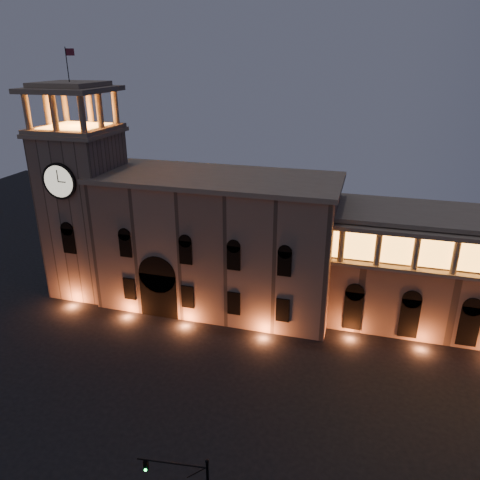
# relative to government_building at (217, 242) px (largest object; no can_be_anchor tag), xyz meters

# --- Properties ---
(ground) EXTENTS (160.00, 160.00, 0.00)m
(ground) POSITION_rel_government_building_xyz_m (2.08, -21.93, -8.77)
(ground) COLOR black
(ground) RESTS_ON ground
(government_building) EXTENTS (30.80, 12.80, 17.60)m
(government_building) POSITION_rel_government_building_xyz_m (0.00, 0.00, 0.00)
(government_building) COLOR #866C57
(government_building) RESTS_ON ground
(clock_tower) EXTENTS (9.80, 9.80, 32.40)m
(clock_tower) POSITION_rel_government_building_xyz_m (-18.42, -0.95, 3.73)
(clock_tower) COLOR #866C57
(clock_tower) RESTS_ON ground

